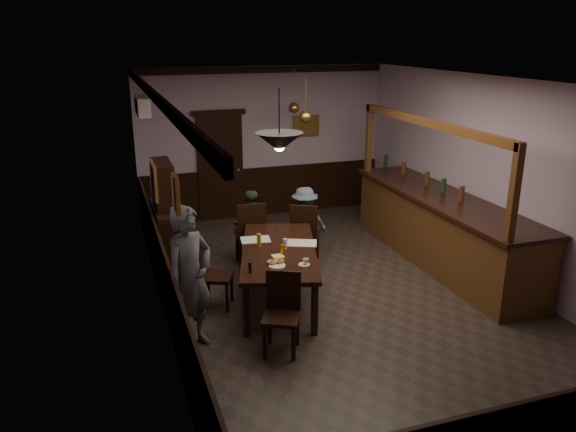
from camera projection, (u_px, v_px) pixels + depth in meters
name	position (u px, v px, depth m)	size (l,w,h in m)	color
room	(345.00, 194.00, 7.65)	(5.01, 8.01, 3.01)	#2D2621
dining_table	(279.00, 254.00, 7.76)	(1.59, 2.39, 0.75)	black
chair_far_left	(251.00, 231.00, 8.98)	(0.50, 0.50, 1.06)	black
chair_far_right	(304.00, 231.00, 9.01)	(0.60, 0.60, 1.03)	black
chair_near	(282.00, 309.00, 6.55)	(0.56, 0.56, 0.96)	black
chair_side	(211.00, 271.00, 7.60)	(0.54, 0.54, 0.94)	black
person_standing	(190.00, 279.00, 6.48)	(0.65, 0.42, 1.77)	#4D5158
person_seated_left	(250.00, 225.00, 9.25)	(0.57, 0.44, 1.17)	#3A4429
person_seated_right	(304.00, 223.00, 9.27)	(0.78, 0.45, 1.21)	#4D5C6E
newspaper_left	(255.00, 240.00, 8.09)	(0.42, 0.30, 0.01)	silver
newspaper_right	(302.00, 243.00, 7.96)	(0.42, 0.30, 0.01)	silver
napkin	(278.00, 256.00, 7.50)	(0.15, 0.15, 0.00)	#D6DC51
saucer	(304.00, 265.00, 7.20)	(0.15, 0.15, 0.01)	white
coffee_cup	(306.00, 261.00, 7.20)	(0.08, 0.08, 0.07)	white
pastry_plate	(277.00, 266.00, 7.17)	(0.22, 0.22, 0.01)	white
pastry_ring_a	(272.00, 262.00, 7.21)	(0.13, 0.13, 0.04)	#C68C47
pastry_ring_b	(279.00, 261.00, 7.25)	(0.13, 0.13, 0.04)	#C68C47
soda_can	(283.00, 249.00, 7.58)	(0.07, 0.07, 0.12)	orange
beer_glass	(259.00, 241.00, 7.77)	(0.06, 0.06, 0.20)	#BF721E
water_glass	(285.00, 244.00, 7.72)	(0.06, 0.06, 0.15)	silver
pepper_mill	(250.00, 267.00, 6.96)	(0.04, 0.04, 0.14)	black
sideboard	(168.00, 226.00, 8.83)	(0.47, 1.31, 1.73)	black
bar_counter	(441.00, 228.00, 9.05)	(0.98, 4.22, 2.37)	#513015
door_back	(220.00, 168.00, 11.08)	(0.90, 0.06, 2.10)	black
ac_unit	(142.00, 106.00, 9.25)	(0.20, 0.85, 0.30)	white
picture_left_small	(176.00, 194.00, 5.26)	(0.04, 0.28, 0.36)	olive
picture_left_large	(154.00, 180.00, 7.57)	(0.04, 0.62, 0.48)	olive
picture_back	(306.00, 126.00, 11.40)	(0.55, 0.04, 0.42)	olive
pendant_iron	(279.00, 142.00, 6.47)	(0.56, 0.56, 0.72)	black
pendant_brass_mid	(305.00, 117.00, 9.09)	(0.20, 0.20, 0.81)	#BF8C3F
pendant_brass_far	(294.00, 108.00, 10.19)	(0.20, 0.20, 0.81)	#BF8C3F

